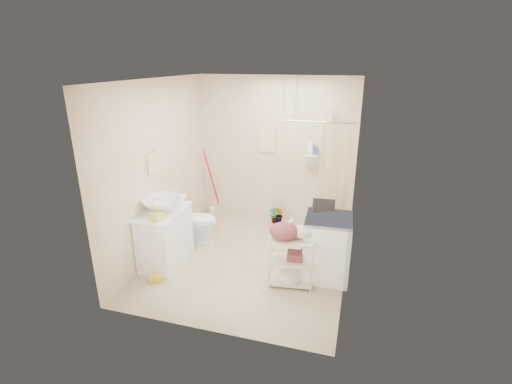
% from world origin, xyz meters
% --- Properties ---
extents(floor, '(3.20, 3.20, 0.00)m').
position_xyz_m(floor, '(0.00, 0.00, 0.00)').
color(floor, tan).
rests_on(floor, ground).
extents(ceiling, '(2.80, 3.20, 0.04)m').
position_xyz_m(ceiling, '(0.00, 0.00, 2.60)').
color(ceiling, silver).
rests_on(ceiling, ground).
extents(wall_back, '(2.80, 0.04, 2.60)m').
position_xyz_m(wall_back, '(0.00, 1.60, 1.30)').
color(wall_back, beige).
rests_on(wall_back, ground).
extents(wall_front, '(2.80, 0.04, 2.60)m').
position_xyz_m(wall_front, '(0.00, -1.60, 1.30)').
color(wall_front, beige).
rests_on(wall_front, ground).
extents(wall_left, '(0.04, 3.20, 2.60)m').
position_xyz_m(wall_left, '(-1.40, 0.00, 1.30)').
color(wall_left, beige).
rests_on(wall_left, ground).
extents(wall_right, '(0.04, 3.20, 2.60)m').
position_xyz_m(wall_right, '(1.40, 0.00, 1.30)').
color(wall_right, beige).
rests_on(wall_right, ground).
extents(vanity, '(0.56, 0.95, 0.82)m').
position_xyz_m(vanity, '(-1.16, -0.39, 0.41)').
color(vanity, silver).
rests_on(vanity, ground).
extents(sink, '(0.67, 0.67, 0.20)m').
position_xyz_m(sink, '(-1.16, -0.40, 0.92)').
color(sink, silver).
rests_on(sink, vanity).
extents(counter_basket, '(0.21, 0.19, 0.10)m').
position_xyz_m(counter_basket, '(-1.08, -0.68, 0.87)').
color(counter_basket, gold).
rests_on(counter_basket, vanity).
extents(floor_basket, '(0.31, 0.28, 0.14)m').
position_xyz_m(floor_basket, '(-1.05, -0.90, 0.07)').
color(floor_basket, gold).
rests_on(floor_basket, ground).
extents(toilet, '(0.76, 0.45, 0.75)m').
position_xyz_m(toilet, '(-1.04, 0.35, 0.38)').
color(toilet, white).
rests_on(toilet, ground).
extents(mop, '(0.13, 0.13, 1.26)m').
position_xyz_m(mop, '(-1.24, 1.53, 0.63)').
color(mop, red).
rests_on(mop, ground).
extents(potted_plant_a, '(0.18, 0.14, 0.30)m').
position_xyz_m(potted_plant_a, '(0.03, 1.40, 0.15)').
color(potted_plant_a, brown).
rests_on(potted_plant_a, ground).
extents(potted_plant_b, '(0.23, 0.24, 0.33)m').
position_xyz_m(potted_plant_b, '(0.13, 1.39, 0.17)').
color(potted_plant_b, '#975232').
rests_on(potted_plant_b, ground).
extents(hanging_towel, '(0.28, 0.03, 0.42)m').
position_xyz_m(hanging_towel, '(-0.15, 1.58, 1.50)').
color(hanging_towel, beige).
rests_on(hanging_towel, wall_back).
extents(towel_ring, '(0.04, 0.22, 0.34)m').
position_xyz_m(towel_ring, '(-1.38, -0.20, 1.47)').
color(towel_ring, '#E5DB8A').
rests_on(towel_ring, wall_left).
extents(tp_holder, '(0.08, 0.12, 0.14)m').
position_xyz_m(tp_holder, '(-1.36, 0.05, 0.72)').
color(tp_holder, white).
rests_on(tp_holder, wall_left).
extents(shower, '(1.10, 1.10, 2.10)m').
position_xyz_m(shower, '(0.85, 1.05, 1.05)').
color(shower, silver).
rests_on(shower, ground).
extents(shampoo_bottle_a, '(0.12, 0.12, 0.26)m').
position_xyz_m(shampoo_bottle_a, '(0.63, 1.51, 1.45)').
color(shampoo_bottle_a, white).
rests_on(shampoo_bottle_a, shower).
extents(shampoo_bottle_b, '(0.10, 0.10, 0.17)m').
position_xyz_m(shampoo_bottle_b, '(0.71, 1.53, 1.40)').
color(shampoo_bottle_b, '#35489F').
rests_on(shampoo_bottle_b, shower).
extents(washing_machine, '(0.63, 0.65, 0.88)m').
position_xyz_m(washing_machine, '(1.14, -0.11, 0.44)').
color(washing_machine, white).
rests_on(washing_machine, ground).
extents(laundry_rack, '(0.62, 0.41, 0.80)m').
position_xyz_m(laundry_rack, '(0.71, -0.43, 0.40)').
color(laundry_rack, beige).
rests_on(laundry_rack, ground).
extents(ironing_board, '(0.32, 0.22, 1.10)m').
position_xyz_m(ironing_board, '(1.04, -0.05, 0.55)').
color(ironing_board, black).
rests_on(ironing_board, ground).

